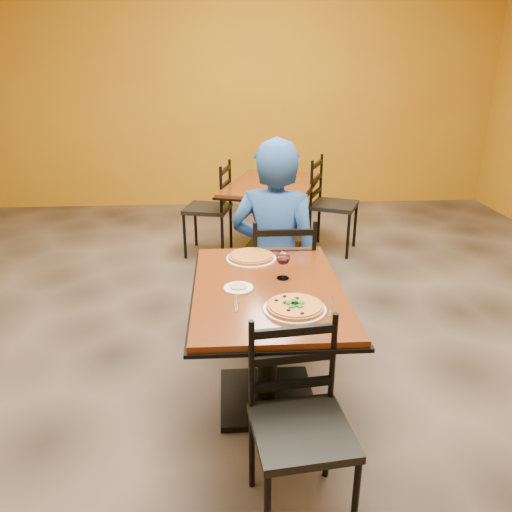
{
  "coord_description": "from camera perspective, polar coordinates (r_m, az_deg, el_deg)",
  "views": [
    {
      "loc": [
        -0.22,
        -2.92,
        1.87
      ],
      "look_at": [
        -0.05,
        -0.3,
        0.85
      ],
      "focal_mm": 34.39,
      "sensor_mm": 36.0,
      "label": 1
    }
  ],
  "objects": [
    {
      "name": "plate_far",
      "position": [
        3.03,
        -0.57,
        -0.3
      ],
      "size": [
        0.31,
        0.31,
        0.01
      ],
      "primitive_type": "cylinder",
      "color": "white",
      "rests_on": "table_main"
    },
    {
      "name": "chair_second_left",
      "position": [
        5.12,
        -5.66,
        5.47
      ],
      "size": [
        0.53,
        0.53,
        0.97
      ],
      "primitive_type": null,
      "rotation": [
        0.0,
        0.0,
        -1.8
      ],
      "color": "black",
      "rests_on": "floor"
    },
    {
      "name": "chair_main_near",
      "position": [
        2.18,
        5.37,
        -19.74
      ],
      "size": [
        0.44,
        0.44,
        0.89
      ],
      "primitive_type": null,
      "rotation": [
        0.0,
        0.0,
        0.11
      ],
      "color": "black",
      "rests_on": "floor"
    },
    {
      "name": "chair_second_right",
      "position": [
        5.24,
        9.07,
        5.8
      ],
      "size": [
        0.59,
        0.59,
        0.99
      ],
      "primitive_type": null,
      "rotation": [
        0.0,
        0.0,
        1.15
      ],
      "color": "black",
      "rests_on": "floor"
    },
    {
      "name": "pizza_main",
      "position": [
        2.42,
        4.55,
        -5.84
      ],
      "size": [
        0.28,
        0.28,
        0.02
      ],
      "primitive_type": "cylinder",
      "color": "maroon",
      "rests_on": "plate_main"
    },
    {
      "name": "table_main",
      "position": [
        2.76,
        1.37,
        -7.17
      ],
      "size": [
        0.83,
        1.23,
        0.75
      ],
      "color": "maroon",
      "rests_on": "floor"
    },
    {
      "name": "chair_main_far",
      "position": [
        3.47,
        2.85,
        -2.56
      ],
      "size": [
        0.43,
        0.43,
        0.94
      ],
      "primitive_type": null,
      "rotation": [
        0.0,
        0.0,
        3.15
      ],
      "color": "black",
      "rests_on": "floor"
    },
    {
      "name": "knife",
      "position": [
        2.48,
        8.75,
        -5.82
      ],
      "size": [
        0.07,
        0.21,
        0.0
      ],
      "primitive_type": "cube",
      "rotation": [
        0.0,
        0.0,
        -0.26
      ],
      "color": "silver",
      "rests_on": "table_main"
    },
    {
      "name": "wine_glass",
      "position": [
        2.74,
        3.17,
        -0.89
      ],
      "size": [
        0.08,
        0.08,
        0.18
      ],
      "primitive_type": null,
      "color": "white",
      "rests_on": "table_main"
    },
    {
      "name": "table_second",
      "position": [
        5.12,
        1.8,
        6.41
      ],
      "size": [
        1.2,
        1.46,
        0.75
      ],
      "rotation": [
        0.0,
        0.0,
        -0.32
      ],
      "color": "maroon",
      "rests_on": "floor"
    },
    {
      "name": "diner",
      "position": [
        3.63,
        2.24,
        2.57
      ],
      "size": [
        0.79,
        0.64,
        1.42
      ],
      "primitive_type": "imported",
      "rotation": [
        0.0,
        0.0,
        2.81
      ],
      "color": "#1B4995",
      "rests_on": "floor"
    },
    {
      "name": "floor",
      "position": [
        3.47,
        0.57,
        -11.34
      ],
      "size": [
        7.0,
        8.0,
        0.01
      ],
      "primitive_type": "cube",
      "color": "black",
      "rests_on": "ground"
    },
    {
      "name": "wall_back",
      "position": [
        6.93,
        -1.9,
        18.19
      ],
      "size": [
        7.0,
        0.01,
        3.0
      ],
      "primitive_type": "cube",
      "color": "#A77D12",
      "rests_on": "ground"
    },
    {
      "name": "plate_main",
      "position": [
        2.43,
        4.54,
        -6.18
      ],
      "size": [
        0.31,
        0.31,
        0.01
      ],
      "primitive_type": "cylinder",
      "color": "white",
      "rests_on": "table_main"
    },
    {
      "name": "side_plate",
      "position": [
        2.64,
        -2.05,
        -3.75
      ],
      "size": [
        0.16,
        0.16,
        0.01
      ],
      "primitive_type": "cylinder",
      "color": "white",
      "rests_on": "table_main"
    },
    {
      "name": "dip",
      "position": [
        2.64,
        -2.06,
        -3.57
      ],
      "size": [
        0.09,
        0.09,
        0.01
      ],
      "primitive_type": "cylinder",
      "color": "tan",
      "rests_on": "side_plate"
    },
    {
      "name": "fork",
      "position": [
        2.48,
        -2.34,
        -5.53
      ],
      "size": [
        0.02,
        0.19,
        0.0
      ],
      "primitive_type": "cube",
      "rotation": [
        0.0,
        0.0,
        -0.03
      ],
      "color": "silver",
      "rests_on": "table_main"
    },
    {
      "name": "pizza_far",
      "position": [
        3.03,
        -0.57,
        -0.01
      ],
      "size": [
        0.28,
        0.28,
        0.02
      ],
      "primitive_type": "cylinder",
      "color": "#B68023",
      "rests_on": "plate_far"
    }
  ]
}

